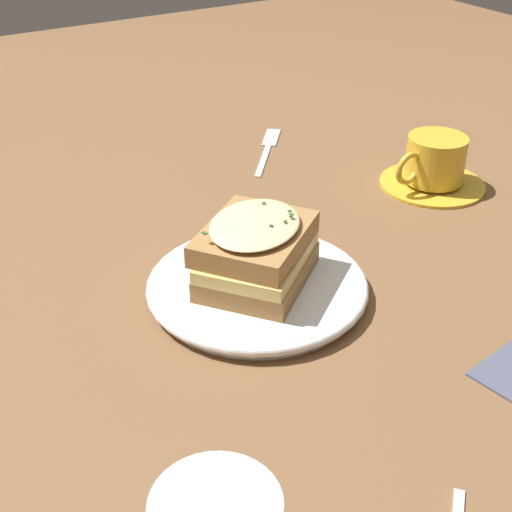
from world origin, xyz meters
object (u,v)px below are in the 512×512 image
Objects in this scene: sandwich at (254,252)px; fork at (268,145)px; dinner_plate at (256,287)px; teacup_with_saucer at (434,166)px.

sandwich is 0.40m from fork.
dinner_plate is at bearing -84.07° from fork.
sandwich reaches higher than fork.
teacup_with_saucer is at bearing -23.18° from fork.
dinner_plate is at bearing 116.98° from sandwich.
sandwich is at bearing -63.02° from dinner_plate.
dinner_plate reaches higher than fork.
dinner_plate is 1.57× the size of fork.
sandwich reaches higher than teacup_with_saucer.
teacup_with_saucer is (-0.34, -0.09, -0.02)m from sandwich.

